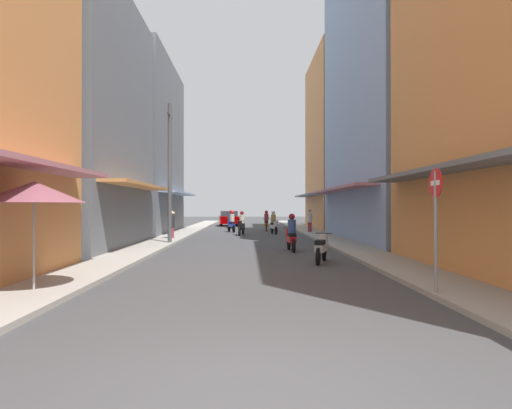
{
  "coord_description": "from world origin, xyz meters",
  "views": [
    {
      "loc": [
        -0.08,
        -4.13,
        1.86
      ],
      "look_at": [
        0.36,
        17.27,
        1.97
      ],
      "focal_mm": 29.94,
      "sensor_mm": 36.0,
      "label": 1
    }
  ],
  "objects_px": {
    "motorbike_silver": "(322,248)",
    "street_sign_no_entry": "(436,214)",
    "motorbike_black": "(241,224)",
    "motorbike_green": "(230,220)",
    "motorbike_orange": "(266,222)",
    "motorbike_red": "(291,234)",
    "parked_car": "(229,218)",
    "motorbike_white": "(274,224)",
    "motorbike_blue": "(231,222)",
    "vendor_umbrella": "(34,192)",
    "utility_pole": "(170,172)",
    "pedestrian_foreground": "(172,223)",
    "pedestrian_crossing": "(310,221)"
  },
  "relations": [
    {
      "from": "motorbike_black",
      "to": "motorbike_green",
      "type": "height_order",
      "value": "same"
    },
    {
      "from": "motorbike_silver",
      "to": "motorbike_orange",
      "type": "xyz_separation_m",
      "value": [
        -1.01,
        18.57,
        0.2
      ]
    },
    {
      "from": "motorbike_orange",
      "to": "utility_pole",
      "type": "relative_size",
      "value": 0.26
    },
    {
      "from": "motorbike_red",
      "to": "pedestrian_crossing",
      "type": "xyz_separation_m",
      "value": [
        2.49,
        11.64,
        0.14
      ]
    },
    {
      "from": "motorbike_silver",
      "to": "vendor_umbrella",
      "type": "xyz_separation_m",
      "value": [
        -6.95,
        -5.08,
        1.67
      ]
    },
    {
      "from": "motorbike_silver",
      "to": "motorbike_blue",
      "type": "relative_size",
      "value": 1.0
    },
    {
      "from": "motorbike_red",
      "to": "utility_pole",
      "type": "height_order",
      "value": "utility_pole"
    },
    {
      "from": "motorbike_white",
      "to": "motorbike_black",
      "type": "xyz_separation_m",
      "value": [
        -2.2,
        -1.19,
        0.0
      ]
    },
    {
      "from": "motorbike_silver",
      "to": "street_sign_no_entry",
      "type": "distance_m",
      "value": 5.78
    },
    {
      "from": "motorbike_silver",
      "to": "motorbike_green",
      "type": "bearing_deg",
      "value": 99.73
    },
    {
      "from": "motorbike_black",
      "to": "motorbike_red",
      "type": "bearing_deg",
      "value": -77.55
    },
    {
      "from": "pedestrian_crossing",
      "to": "utility_pole",
      "type": "xyz_separation_m",
      "value": [
        -8.13,
        -8.48,
        2.7
      ]
    },
    {
      "from": "motorbike_red",
      "to": "vendor_umbrella",
      "type": "relative_size",
      "value": 0.76
    },
    {
      "from": "motorbike_green",
      "to": "parked_car",
      "type": "relative_size",
      "value": 0.42
    },
    {
      "from": "motorbike_silver",
      "to": "motorbike_black",
      "type": "distance_m",
      "value": 14.04
    },
    {
      "from": "pedestrian_crossing",
      "to": "motorbike_orange",
      "type": "bearing_deg",
      "value": 131.37
    },
    {
      "from": "motorbike_green",
      "to": "pedestrian_foreground",
      "type": "xyz_separation_m",
      "value": [
        -2.73,
        -13.37,
        0.23
      ]
    },
    {
      "from": "street_sign_no_entry",
      "to": "motorbike_red",
      "type": "bearing_deg",
      "value": 102.49
    },
    {
      "from": "vendor_umbrella",
      "to": "motorbike_red",
      "type": "bearing_deg",
      "value": 54.2
    },
    {
      "from": "pedestrian_foreground",
      "to": "street_sign_no_entry",
      "type": "height_order",
      "value": "street_sign_no_entry"
    },
    {
      "from": "motorbike_blue",
      "to": "street_sign_no_entry",
      "type": "height_order",
      "value": "street_sign_no_entry"
    },
    {
      "from": "motorbike_silver",
      "to": "street_sign_no_entry",
      "type": "xyz_separation_m",
      "value": [
        1.39,
        -5.47,
        1.21
      ]
    },
    {
      "from": "motorbike_orange",
      "to": "parked_car",
      "type": "xyz_separation_m",
      "value": [
        -3.28,
        8.69,
        0.04
      ]
    },
    {
      "from": "utility_pole",
      "to": "motorbike_white",
      "type": "bearing_deg",
      "value": 55.23
    },
    {
      "from": "motorbike_black",
      "to": "parked_car",
      "type": "bearing_deg",
      "value": 96.04
    },
    {
      "from": "motorbike_white",
      "to": "parked_car",
      "type": "xyz_separation_m",
      "value": [
        -3.63,
        12.33,
        0.04
      ]
    },
    {
      "from": "motorbike_blue",
      "to": "parked_car",
      "type": "height_order",
      "value": "motorbike_blue"
    },
    {
      "from": "motorbike_red",
      "to": "motorbike_white",
      "type": "relative_size",
      "value": 1.01
    },
    {
      "from": "motorbike_red",
      "to": "pedestrian_foreground",
      "type": "distance_m",
      "value": 8.42
    },
    {
      "from": "motorbike_blue",
      "to": "vendor_umbrella",
      "type": "relative_size",
      "value": 0.73
    },
    {
      "from": "motorbike_blue",
      "to": "motorbike_green",
      "type": "bearing_deg",
      "value": 92.94
    },
    {
      "from": "pedestrian_foreground",
      "to": "vendor_umbrella",
      "type": "distance_m",
      "value": 14.69
    },
    {
      "from": "motorbike_orange",
      "to": "street_sign_no_entry",
      "type": "distance_m",
      "value": 24.19
    },
    {
      "from": "motorbike_silver",
      "to": "pedestrian_crossing",
      "type": "height_order",
      "value": "pedestrian_crossing"
    },
    {
      "from": "motorbike_black",
      "to": "utility_pole",
      "type": "xyz_separation_m",
      "value": [
        -3.42,
        -6.9,
        2.84
      ]
    },
    {
      "from": "motorbike_silver",
      "to": "motorbike_red",
      "type": "relative_size",
      "value": 0.96
    },
    {
      "from": "motorbike_orange",
      "to": "utility_pole",
      "type": "xyz_separation_m",
      "value": [
        -5.27,
        -11.73,
        2.84
      ]
    },
    {
      "from": "pedestrian_foreground",
      "to": "motorbike_green",
      "type": "bearing_deg",
      "value": 78.44
    },
    {
      "from": "pedestrian_crossing",
      "to": "utility_pole",
      "type": "relative_size",
      "value": 0.24
    },
    {
      "from": "motorbike_white",
      "to": "pedestrian_crossing",
      "type": "bearing_deg",
      "value": 8.78
    },
    {
      "from": "parked_car",
      "to": "motorbike_red",
      "type": "bearing_deg",
      "value": -81.19
    },
    {
      "from": "motorbike_green",
      "to": "motorbike_red",
      "type": "bearing_deg",
      "value": -80.27
    },
    {
      "from": "motorbike_white",
      "to": "motorbike_green",
      "type": "height_order",
      "value": "same"
    },
    {
      "from": "motorbike_silver",
      "to": "street_sign_no_entry",
      "type": "bearing_deg",
      "value": -75.71
    },
    {
      "from": "motorbike_silver",
      "to": "motorbike_white",
      "type": "bearing_deg",
      "value": 92.52
    },
    {
      "from": "motorbike_green",
      "to": "utility_pole",
      "type": "xyz_separation_m",
      "value": [
        -2.34,
        -16.09,
        2.84
      ]
    },
    {
      "from": "motorbike_red",
      "to": "vendor_umbrella",
      "type": "distance_m",
      "value": 10.9
    },
    {
      "from": "motorbike_black",
      "to": "street_sign_no_entry",
      "type": "distance_m",
      "value": 19.71
    },
    {
      "from": "motorbike_white",
      "to": "street_sign_no_entry",
      "type": "relative_size",
      "value": 0.68
    },
    {
      "from": "motorbike_red",
      "to": "pedestrian_foreground",
      "type": "xyz_separation_m",
      "value": [
        -6.03,
        5.88,
        0.23
      ]
    }
  ]
}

